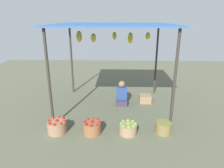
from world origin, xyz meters
TOP-DOWN VIEW (x-y plane):
  - ground_plane at (0.00, 0.00)m, footprint 14.00×14.00m
  - market_stall_structure at (-0.01, 0.01)m, footprint 3.35×2.79m
  - vendor_person at (0.29, 0.18)m, footprint 0.36×0.44m
  - basket_red_tomatoes at (-1.33, -1.57)m, footprint 0.47×0.47m
  - basket_red_apples at (-0.46, -1.58)m, footprint 0.44×0.44m
  - basket_green_apples at (0.42, -1.58)m, footprint 0.43×0.43m
  - basket_green_chilies at (1.29, -1.52)m, footprint 0.38×0.38m
  - wooden_crate_near_vendor at (1.07, 0.33)m, footprint 0.38×0.35m

SIDE VIEW (x-z plane):
  - ground_plane at x=0.00m, z-range 0.00..0.00m
  - wooden_crate_near_vendor at x=1.07m, z-range 0.00..0.25m
  - basket_green_apples at x=0.42m, z-range -0.02..0.29m
  - basket_green_chilies at x=1.29m, z-range -0.01..0.30m
  - basket_red_apples at x=-0.46m, z-range -0.02..0.33m
  - basket_red_tomatoes at x=-1.33m, z-range -0.02..0.33m
  - vendor_person at x=0.29m, z-range -0.09..0.69m
  - market_stall_structure at x=-0.01m, z-range 1.08..3.61m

